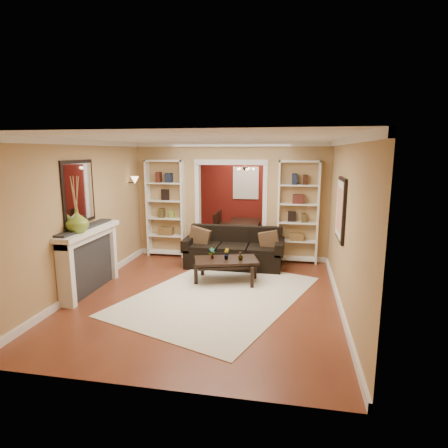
% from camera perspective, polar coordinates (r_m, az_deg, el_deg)
% --- Properties ---
extents(floor, '(8.00, 8.00, 0.00)m').
position_cam_1_polar(floor, '(7.93, -0.41, -7.32)').
color(floor, brown).
rests_on(floor, ground).
extents(ceiling, '(8.00, 8.00, 0.00)m').
position_cam_1_polar(ceiling, '(7.53, -0.44, 12.58)').
color(ceiling, white).
rests_on(ceiling, ground).
extents(wall_back, '(8.00, 0.00, 8.00)m').
position_cam_1_polar(wall_back, '(11.54, 3.37, 5.30)').
color(wall_back, tan).
rests_on(wall_back, ground).
extents(wall_front, '(8.00, 0.00, 8.00)m').
position_cam_1_polar(wall_front, '(3.85, -11.87, -6.49)').
color(wall_front, tan).
rests_on(wall_front, ground).
extents(wall_left, '(0.00, 8.00, 8.00)m').
position_cam_1_polar(wall_left, '(8.34, -15.81, 2.71)').
color(wall_left, tan).
rests_on(wall_left, ground).
extents(wall_right, '(0.00, 8.00, 8.00)m').
position_cam_1_polar(wall_right, '(7.52, 16.66, 1.80)').
color(wall_right, tan).
rests_on(wall_right, ground).
extents(partition_wall, '(4.50, 0.15, 2.70)m').
position_cam_1_polar(partition_wall, '(8.78, 1.06, 3.53)').
color(partition_wall, tan).
rests_on(partition_wall, floor).
extents(red_back_panel, '(4.44, 0.04, 2.64)m').
position_cam_1_polar(red_back_panel, '(11.51, 3.35, 5.14)').
color(red_back_panel, maroon).
rests_on(red_back_panel, floor).
extents(dining_window, '(0.78, 0.03, 0.98)m').
position_cam_1_polar(dining_window, '(11.45, 3.33, 6.26)').
color(dining_window, '#8CA5CC').
rests_on(dining_window, wall_back).
extents(area_rug, '(3.58, 4.18, 0.01)m').
position_cam_1_polar(area_rug, '(6.70, -0.81, -10.77)').
color(area_rug, silver).
rests_on(area_rug, floor).
extents(sofa, '(2.17, 0.93, 0.85)m').
position_cam_1_polar(sofa, '(8.20, 1.52, -3.61)').
color(sofa, black).
rests_on(sofa, floor).
extents(pillow_left, '(0.46, 0.19, 0.45)m').
position_cam_1_polar(pillow_left, '(8.28, -3.75, -1.96)').
color(pillow_left, brown).
rests_on(pillow_left, sofa).
extents(pillow_right, '(0.42, 0.15, 0.41)m').
position_cam_1_polar(pillow_right, '(8.06, 6.91, -2.53)').
color(pillow_right, brown).
rests_on(pillow_right, sofa).
extents(coffee_table, '(1.33, 0.97, 0.45)m').
position_cam_1_polar(coffee_table, '(7.30, 0.33, -7.08)').
color(coffee_table, black).
rests_on(coffee_table, floor).
extents(plant_left, '(0.14, 0.13, 0.22)m').
position_cam_1_polar(plant_left, '(7.26, -1.83, -4.44)').
color(plant_left, '#336626').
rests_on(plant_left, coffee_table).
extents(plant_center, '(0.13, 0.14, 0.21)m').
position_cam_1_polar(plant_center, '(7.21, 0.33, -4.57)').
color(plant_center, '#336626').
rests_on(plant_center, coffee_table).
extents(plant_right, '(0.10, 0.10, 0.18)m').
position_cam_1_polar(plant_right, '(7.17, 2.53, -4.81)').
color(plant_right, '#336626').
rests_on(plant_right, coffee_table).
extents(bookshelf_left, '(0.90, 0.30, 2.30)m').
position_cam_1_polar(bookshelf_left, '(9.03, -8.87, 2.32)').
color(bookshelf_left, white).
rests_on(bookshelf_left, floor).
extents(bookshelf_right, '(0.90, 0.30, 2.30)m').
position_cam_1_polar(bookshelf_right, '(8.53, 11.20, 1.73)').
color(bookshelf_right, white).
rests_on(bookshelf_right, floor).
extents(fireplace, '(0.32, 1.70, 1.16)m').
position_cam_1_polar(fireplace, '(7.12, -19.65, -5.23)').
color(fireplace, white).
rests_on(fireplace, floor).
extents(vase, '(0.45, 0.45, 0.39)m').
position_cam_1_polar(vase, '(6.68, -21.48, 0.41)').
color(vase, olive).
rests_on(vase, fireplace).
extents(mirror, '(0.03, 0.95, 1.10)m').
position_cam_1_polar(mirror, '(6.97, -21.29, 4.55)').
color(mirror, silver).
rests_on(mirror, wall_left).
extents(wall_sconce, '(0.18, 0.18, 0.22)m').
position_cam_1_polar(wall_sconce, '(8.74, -13.79, 6.34)').
color(wall_sconce, '#FFE0A5').
rests_on(wall_sconce, wall_left).
extents(framed_art, '(0.04, 0.85, 1.05)m').
position_cam_1_polar(framed_art, '(6.51, 17.30, 2.17)').
color(framed_art, black).
rests_on(framed_art, wall_right).
extents(dining_table, '(1.55, 0.86, 0.55)m').
position_cam_1_polar(dining_table, '(10.51, 3.17, -1.21)').
color(dining_table, black).
rests_on(dining_table, floor).
extents(dining_chair_nw, '(0.54, 0.54, 0.84)m').
position_cam_1_polar(dining_chair_nw, '(10.27, -0.08, -0.63)').
color(dining_chair_nw, black).
rests_on(dining_chair_nw, floor).
extents(dining_chair_ne, '(0.40, 0.40, 0.81)m').
position_cam_1_polar(dining_chair_ne, '(10.14, 6.04, -0.93)').
color(dining_chair_ne, black).
rests_on(dining_chair_ne, floor).
extents(dining_chair_sw, '(0.48, 0.48, 0.84)m').
position_cam_1_polar(dining_chair_sw, '(10.85, 0.50, 0.00)').
color(dining_chair_sw, black).
rests_on(dining_chair_sw, floor).
extents(dining_chair_se, '(0.49, 0.49, 0.77)m').
position_cam_1_polar(dining_chair_se, '(10.73, 6.29, -0.39)').
color(dining_chair_se, black).
rests_on(dining_chair_se, floor).
extents(chandelier, '(0.50, 0.50, 0.30)m').
position_cam_1_polar(chandelier, '(10.20, 2.48, 8.34)').
color(chandelier, '#382219').
rests_on(chandelier, ceiling).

